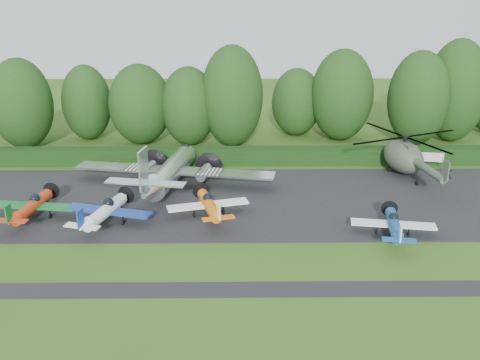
{
  "coord_description": "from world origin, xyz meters",
  "views": [
    {
      "loc": [
        3.15,
        -37.74,
        19.81
      ],
      "look_at": [
        3.63,
        8.99,
        2.5
      ],
      "focal_mm": 40.0,
      "sensor_mm": 36.0,
      "label": 1
    }
  ],
  "objects_px": {
    "transport_plane": "(171,171)",
    "helicopter": "(404,154)",
    "light_plane_white": "(105,211)",
    "light_plane_blue": "(394,225)",
    "light_plane_red": "(32,206)",
    "sign_board": "(428,158)",
    "light_plane_orange": "(209,205)"
  },
  "relations": [
    {
      "from": "transport_plane",
      "to": "light_plane_blue",
      "type": "distance_m",
      "value": 22.6
    },
    {
      "from": "light_plane_blue",
      "to": "light_plane_white",
      "type": "bearing_deg",
      "value": 164.41
    },
    {
      "from": "light_plane_red",
      "to": "light_plane_blue",
      "type": "height_order",
      "value": "light_plane_red"
    },
    {
      "from": "transport_plane",
      "to": "helicopter",
      "type": "bearing_deg",
      "value": -1.16
    },
    {
      "from": "transport_plane",
      "to": "sign_board",
      "type": "distance_m",
      "value": 28.84
    },
    {
      "from": "transport_plane",
      "to": "light_plane_red",
      "type": "bearing_deg",
      "value": -157.69
    },
    {
      "from": "helicopter",
      "to": "light_plane_blue",
      "type": "bearing_deg",
      "value": -100.19
    },
    {
      "from": "light_plane_orange",
      "to": "helicopter",
      "type": "bearing_deg",
      "value": 43.71
    },
    {
      "from": "light_plane_white",
      "to": "light_plane_blue",
      "type": "relative_size",
      "value": 1.14
    },
    {
      "from": "light_plane_blue",
      "to": "helicopter",
      "type": "xyz_separation_m",
      "value": [
        5.26,
        15.32,
        1.24
      ]
    },
    {
      "from": "light_plane_orange",
      "to": "sign_board",
      "type": "bearing_deg",
      "value": 43.77
    },
    {
      "from": "light_plane_white",
      "to": "light_plane_red",
      "type": "bearing_deg",
      "value": 153.93
    },
    {
      "from": "helicopter",
      "to": "sign_board",
      "type": "distance_m",
      "value": 4.02
    },
    {
      "from": "light_plane_red",
      "to": "helicopter",
      "type": "height_order",
      "value": "helicopter"
    },
    {
      "from": "light_plane_blue",
      "to": "helicopter",
      "type": "bearing_deg",
      "value": 61.72
    },
    {
      "from": "light_plane_orange",
      "to": "sign_board",
      "type": "xyz_separation_m",
      "value": [
        24.05,
        13.05,
        0.11
      ]
    },
    {
      "from": "light_plane_red",
      "to": "sign_board",
      "type": "height_order",
      "value": "light_plane_red"
    },
    {
      "from": "light_plane_red",
      "to": "transport_plane",
      "type": "bearing_deg",
      "value": 25.47
    },
    {
      "from": "light_plane_red",
      "to": "light_plane_orange",
      "type": "xyz_separation_m",
      "value": [
        15.68,
        0.23,
        -0.05
      ]
    },
    {
      "from": "helicopter",
      "to": "transport_plane",
      "type": "bearing_deg",
      "value": -162.01
    },
    {
      "from": "light_plane_white",
      "to": "sign_board",
      "type": "distance_m",
      "value": 36.03
    },
    {
      "from": "light_plane_red",
      "to": "sign_board",
      "type": "bearing_deg",
      "value": 11.28
    },
    {
      "from": "light_plane_orange",
      "to": "light_plane_blue",
      "type": "bearing_deg",
      "value": 0.21
    },
    {
      "from": "light_plane_blue",
      "to": "sign_board",
      "type": "bearing_deg",
      "value": 53.94
    },
    {
      "from": "helicopter",
      "to": "sign_board",
      "type": "xyz_separation_m",
      "value": [
        3.4,
        1.88,
        -1.05
      ]
    },
    {
      "from": "transport_plane",
      "to": "light_plane_blue",
      "type": "bearing_deg",
      "value": -40.38
    },
    {
      "from": "light_plane_red",
      "to": "sign_board",
      "type": "xyz_separation_m",
      "value": [
        39.73,
        13.28,
        0.07
      ]
    },
    {
      "from": "light_plane_red",
      "to": "helicopter",
      "type": "bearing_deg",
      "value": 10.22
    },
    {
      "from": "light_plane_red",
      "to": "light_plane_white",
      "type": "bearing_deg",
      "value": -17.56
    },
    {
      "from": "light_plane_orange",
      "to": "helicopter",
      "type": "height_order",
      "value": "helicopter"
    },
    {
      "from": "transport_plane",
      "to": "light_plane_red",
      "type": "xyz_separation_m",
      "value": [
        -11.51,
        -7.38,
        -0.65
      ]
    },
    {
      "from": "light_plane_white",
      "to": "light_plane_blue",
      "type": "height_order",
      "value": "light_plane_white"
    }
  ]
}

